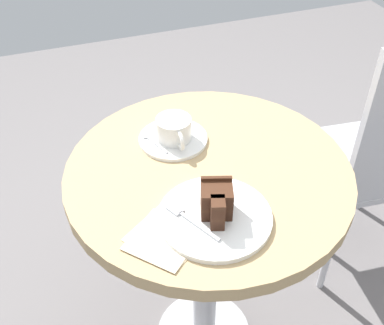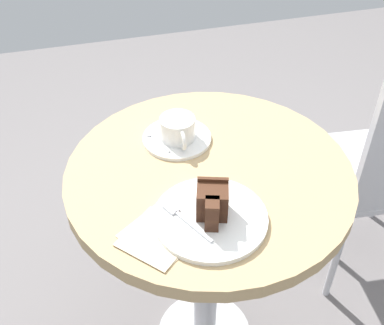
{
  "view_description": "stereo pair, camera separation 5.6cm",
  "coord_description": "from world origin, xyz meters",
  "views": [
    {
      "loc": [
        0.77,
        -0.31,
        1.44
      ],
      "look_at": [
        0.01,
        -0.04,
        0.76
      ],
      "focal_mm": 45.0,
      "sensor_mm": 36.0,
      "label": 1
    },
    {
      "loc": [
        0.79,
        -0.26,
        1.44
      ],
      "look_at": [
        0.01,
        -0.04,
        0.76
      ],
      "focal_mm": 45.0,
      "sensor_mm": 36.0,
      "label": 2
    }
  ],
  "objects": [
    {
      "name": "fork",
      "position": [
        0.14,
        -0.1,
        0.73
      ],
      "size": [
        0.13,
        0.08,
        0.0
      ],
      "rotation": [
        0.0,
        0.0,
        3.61
      ],
      "color": "#B7B7BC",
      "rests_on": "cake_plate"
    },
    {
      "name": "cake_slice",
      "position": [
        0.15,
        -0.04,
        0.76
      ],
      "size": [
        0.09,
        0.08,
        0.07
      ],
      "rotation": [
        0.0,
        0.0,
        5.96
      ],
      "color": "#422619",
      "rests_on": "cake_plate"
    },
    {
      "name": "cafe_table",
      "position": [
        0.0,
        0.0,
        0.59
      ],
      "size": [
        0.66,
        0.66,
        0.72
      ],
      "color": "tan",
      "rests_on": "ground"
    },
    {
      "name": "coffee_cup",
      "position": [
        -0.12,
        -0.04,
        0.76
      ],
      "size": [
        0.12,
        0.09,
        0.06
      ],
      "color": "white",
      "rests_on": "saucer"
    },
    {
      "name": "napkin",
      "position": [
        0.17,
        -0.15,
        0.72
      ],
      "size": [
        0.19,
        0.19,
        0.0
      ],
      "rotation": [
        0.0,
        0.0,
        5.31
      ],
      "color": "beige",
      "rests_on": "cafe_table"
    },
    {
      "name": "saucer",
      "position": [
        -0.13,
        -0.04,
        0.72
      ],
      "size": [
        0.17,
        0.17,
        0.01
      ],
      "color": "white",
      "rests_on": "cafe_table"
    },
    {
      "name": "cake_plate",
      "position": [
        0.15,
        -0.04,
        0.73
      ],
      "size": [
        0.23,
        0.23,
        0.01
      ],
      "color": "white",
      "rests_on": "cafe_table"
    },
    {
      "name": "teaspoon",
      "position": [
        -0.13,
        -0.1,
        0.73
      ],
      "size": [
        0.09,
        0.04,
        0.0
      ],
      "rotation": [
        0.0,
        0.0,
        3.51
      ],
      "color": "#B7B7BC",
      "rests_on": "saucer"
    }
  ]
}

